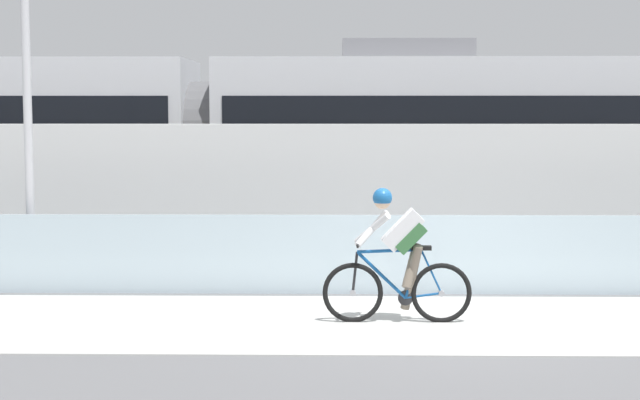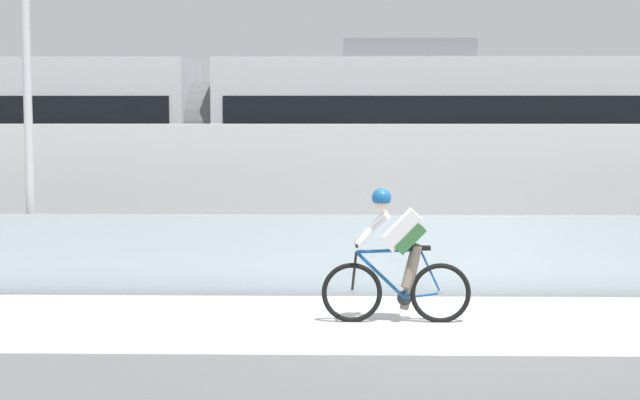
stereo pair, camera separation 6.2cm
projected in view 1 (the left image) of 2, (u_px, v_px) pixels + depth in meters
name	position (u px, v px, depth m)	size (l,w,h in m)	color
ground_plane	(442.00, 323.00, 11.64)	(200.00, 200.00, 0.00)	slate
bike_path_deck	(442.00, 322.00, 11.64)	(32.00, 3.20, 0.01)	beige
glass_parapet	(428.00, 255.00, 13.44)	(32.00, 0.05, 1.09)	silver
concrete_barrier_wall	(417.00, 199.00, 15.17)	(32.00, 0.36, 2.31)	silver
tram_rail_near	(406.00, 249.00, 17.75)	(32.00, 0.08, 0.01)	#595654
tram_rail_far	(401.00, 239.00, 19.18)	(32.00, 0.08, 0.01)	#595654
tram	(204.00, 144.00, 18.35)	(22.56, 2.54, 3.81)	silver
cyclist_on_bike	(398.00, 258.00, 11.58)	(1.77, 0.58, 1.61)	black
lamp_post_antenna	(26.00, 54.00, 13.58)	(0.28, 0.28, 5.20)	gray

